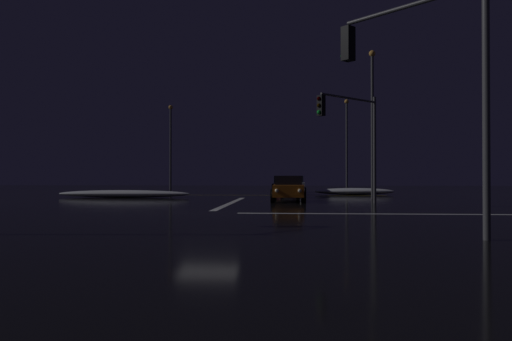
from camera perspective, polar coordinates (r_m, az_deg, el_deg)
name	(u,v)px	position (r m, az deg, el deg)	size (l,w,h in m)	color
ground	(208,214)	(21.01, -5.52, -5.01)	(120.00, 120.00, 0.10)	black
stop_line_north	(231,203)	(28.74, -2.87, -3.73)	(0.35, 13.38, 0.01)	white
centre_line_ns	(249,195)	(40.27, -0.83, -2.84)	(22.00, 0.15, 0.01)	yellow
crosswalk_bar_east	(401,214)	(21.17, 16.24, -4.81)	(13.38, 0.40, 0.01)	white
snow_bank_left_curb	(124,194)	(37.18, -14.91, -2.60)	(9.69, 1.50, 0.53)	white
snow_bank_right_curb	(354,191)	(41.94, 11.20, -2.37)	(6.54, 1.50, 0.55)	white
sedan_orange	(289,188)	(30.41, 3.75, -2.05)	(2.02, 4.33, 1.57)	#C66014
sedan_black	(285,186)	(36.01, 3.39, -1.83)	(2.02, 4.33, 1.57)	black
sedan_white	(293,185)	(41.47, 4.31, -1.67)	(2.02, 4.33, 1.57)	silver
sedan_red	(287,184)	(47.45, 3.58, -1.54)	(2.02, 4.33, 1.57)	maroon
traffic_signal_ne	(353,127)	(27.80, 11.03, 4.91)	(3.55, 3.55, 6.09)	#4C4C51
traffic_signal_se	(420,66)	(14.40, 18.31, 11.26)	(3.30, 3.30, 6.55)	#4C4C51
streetlamp_right_far	(347,138)	(50.51, 10.36, 3.64)	(0.44, 0.44, 9.22)	#424247
streetlamp_right_near	(372,114)	(34.76, 13.19, 6.31)	(0.44, 0.44, 10.08)	#424247
streetlamp_left_far	(171,141)	(51.73, -9.76, 3.30)	(0.44, 0.44, 8.82)	#424247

